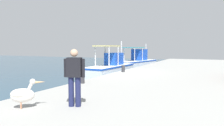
% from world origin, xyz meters
% --- Properties ---
extents(quay_pier, '(36.00, 10.00, 0.80)m').
position_xyz_m(quay_pier, '(0.00, -5.00, 0.40)').
color(quay_pier, '#9E9E99').
rests_on(quay_pier, ground).
extents(fishing_boat_second, '(5.97, 2.02, 2.99)m').
position_xyz_m(fishing_boat_second, '(2.95, 1.93, 0.69)').
color(fishing_boat_second, white).
rests_on(fishing_boat_second, ground).
extents(fishing_boat_third, '(6.52, 3.18, 2.81)m').
position_xyz_m(fishing_boat_third, '(10.24, 2.18, 0.72)').
color(fishing_boat_third, white).
rests_on(fishing_boat_third, ground).
extents(pelican, '(0.82, 0.83, 0.82)m').
position_xyz_m(pelican, '(-9.51, -1.32, 1.20)').
color(pelican, tan).
rests_on(pelican, quay_pier).
extents(fisherman_standing, '(0.36, 0.58, 1.66)m').
position_xyz_m(fisherman_standing, '(-8.72, -2.52, 1.71)').
color(fisherman_standing, '#1E234C').
rests_on(fisherman_standing, quay_pier).
extents(mooring_bollard_nearest, '(0.25, 0.25, 0.49)m').
position_xyz_m(mooring_bollard_nearest, '(-5.12, -0.45, 1.05)').
color(mooring_bollard_nearest, '#333338').
rests_on(mooring_bollard_nearest, quay_pier).
extents(mooring_bollard_second, '(0.24, 0.24, 0.47)m').
position_xyz_m(mooring_bollard_second, '(-0.03, -0.45, 1.03)').
color(mooring_bollard_second, '#333338').
rests_on(mooring_bollard_second, quay_pier).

